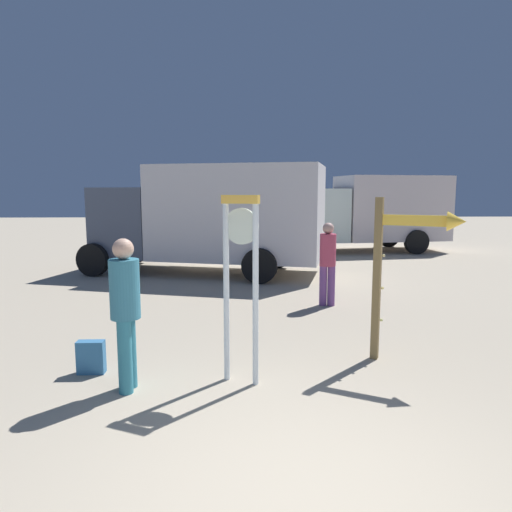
% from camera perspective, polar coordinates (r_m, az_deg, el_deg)
% --- Properties ---
extents(ground_plane, '(80.00, 80.00, 0.00)m').
position_cam_1_polar(ground_plane, '(3.91, 6.00, -28.04)').
color(ground_plane, tan).
extents(standing_clock, '(0.45, 0.27, 2.26)m').
position_cam_1_polar(standing_clock, '(5.46, -1.88, -1.56)').
color(standing_clock, white).
rests_on(standing_clock, ground_plane).
extents(arrow_sign, '(1.06, 0.68, 2.22)m').
position_cam_1_polar(arrow_sign, '(6.38, 18.12, 0.40)').
color(arrow_sign, olive).
rests_on(arrow_sign, ground_plane).
extents(person_near_clock, '(0.34, 0.34, 1.78)m').
position_cam_1_polar(person_near_clock, '(5.51, -15.79, -6.05)').
color(person_near_clock, teal).
rests_on(person_near_clock, ground_plane).
extents(backpack, '(0.34, 0.19, 0.42)m').
position_cam_1_polar(backpack, '(6.37, -19.63, -11.67)').
color(backpack, teal).
rests_on(backpack, ground_plane).
extents(person_distant, '(0.32, 0.32, 1.69)m').
position_cam_1_polar(person_distant, '(9.42, 8.82, -0.44)').
color(person_distant, '#714387').
rests_on(person_distant, ground_plane).
extents(box_truck_near, '(6.99, 4.13, 3.01)m').
position_cam_1_polar(box_truck_near, '(13.11, -5.13, 5.00)').
color(box_truck_near, silver).
rests_on(box_truck_near, ground_plane).
extents(box_truck_far, '(6.36, 3.24, 2.91)m').
position_cam_1_polar(box_truck_far, '(18.61, 14.12, 5.46)').
color(box_truck_far, beige).
rests_on(box_truck_far, ground_plane).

